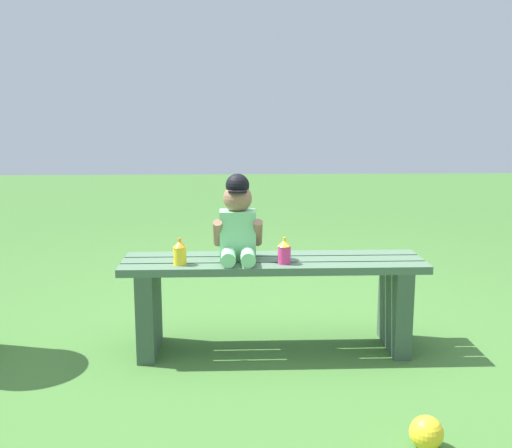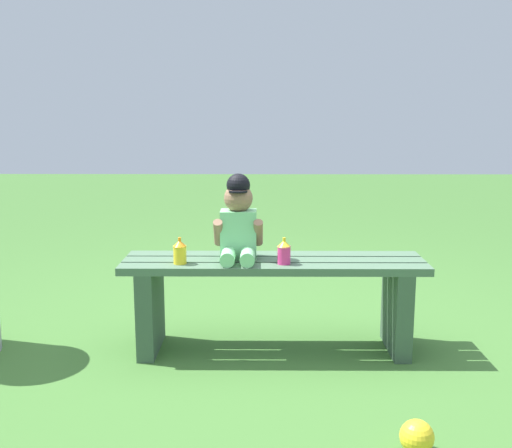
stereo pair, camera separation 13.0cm
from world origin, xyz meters
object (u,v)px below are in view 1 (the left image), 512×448
Objects in this scene: toy_ball at (426,433)px; sippy_cup_left at (180,252)px; park_bench at (273,289)px; sippy_cup_right at (284,251)px; child_figure at (238,222)px.

sippy_cup_left is at bearing 137.52° from toy_ball.
park_bench is 0.23m from sippy_cup_right.
sippy_cup_left and sippy_cup_right have the same top height.
sippy_cup_right is at bearing 0.00° from sippy_cup_left.
sippy_cup_right is (0.21, -0.10, -0.12)m from child_figure.
child_figure is at bearing 174.70° from park_bench.
park_bench is 3.53× the size of child_figure.
park_bench is at bearing 117.19° from toy_ball.
sippy_cup_left is (-0.27, -0.10, -0.12)m from child_figure.
park_bench reaches higher than toy_ball.
sippy_cup_right is 1.03m from toy_ball.
sippy_cup_left is 0.48m from sippy_cup_right.
child_figure is at bearing 154.33° from sippy_cup_right.
sippy_cup_left is 1.05× the size of toy_ball.
child_figure is 1.26m from toy_ball.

